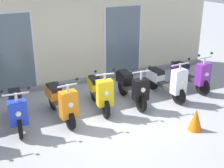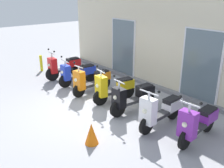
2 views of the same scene
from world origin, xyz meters
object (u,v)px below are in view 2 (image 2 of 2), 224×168
scooter_orange (91,80)px  scooter_white (160,110)px  scooter_black (133,97)px  scooter_purple (198,122)px  scooter_red (64,67)px  scooter_yellow (114,87)px  curb_bollard (41,63)px  traffic_cone (91,134)px  scooter_blue (78,73)px

scooter_orange → scooter_white: 3.01m
scooter_black → scooter_purple: (2.04, 0.09, 0.00)m
scooter_red → scooter_purple: bearing=0.7°
scooter_white → scooter_black: bearing=176.2°
scooter_yellow → curb_bollard: (-4.55, -0.30, -0.13)m
scooter_black → scooter_purple: 2.05m
scooter_purple → traffic_cone: scooter_purple is taller
scooter_black → scooter_purple: size_ratio=1.04×
scooter_white → curb_bollard: (-6.52, -0.19, -0.12)m
scooter_blue → scooter_black: size_ratio=0.96×
scooter_red → curb_bollard: size_ratio=2.28×
scooter_red → curb_bollard: (-1.50, -0.27, -0.13)m
scooter_black → scooter_white: scooter_white is taller
scooter_orange → scooter_white: scooter_white is taller
scooter_orange → curb_bollard: bearing=-176.9°
scooter_orange → traffic_cone: 3.11m
scooter_yellow → curb_bollard: 4.56m
scooter_black → curb_bollard: (-5.45, -0.26, -0.12)m
scooter_black → scooter_blue: bearing=179.5°
scooter_white → scooter_blue: bearing=178.6°
scooter_yellow → scooter_white: size_ratio=0.95×
scooter_black → scooter_white: bearing=-3.8°
scooter_blue → traffic_cone: (3.52, -1.91, -0.20)m
scooter_red → scooter_white: (5.02, -0.08, -0.01)m
scooter_blue → traffic_cone: 4.01m
scooter_yellow → traffic_cone: 2.43m
scooter_orange → scooter_purple: bearing=2.2°
scooter_blue → scooter_white: scooter_white is taller
scooter_red → traffic_cone: size_ratio=3.07×
scooter_orange → scooter_white: (3.01, -0.01, 0.00)m
scooter_blue → curb_bollard: (-2.51, -0.28, -0.11)m
scooter_white → traffic_cone: scooter_white is taller
traffic_cone → curb_bollard: (-6.03, 1.62, 0.09)m
scooter_red → scooter_blue: bearing=0.7°
scooter_white → curb_bollard: size_ratio=2.31×
scooter_orange → scooter_yellow: bearing=5.8°
scooter_black → scooter_red: bearing=179.8°
scooter_black → curb_bollard: bearing=-177.3°
scooter_blue → traffic_cone: bearing=-28.5°
traffic_cone → curb_bollard: bearing=164.9°
scooter_orange → scooter_purple: 4.00m
scooter_orange → scooter_white: bearing=-0.1°
scooter_white → scooter_orange: bearing=179.9°
scooter_red → scooter_purple: size_ratio=1.03×
scooter_red → traffic_cone: 4.91m
scooter_yellow → scooter_black: 0.90m
scooter_red → scooter_blue: scooter_red is taller
scooter_black → curb_bollard: 5.46m
scooter_blue → curb_bollard: size_ratio=2.22×
scooter_black → scooter_white: (1.07, -0.07, -0.00)m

